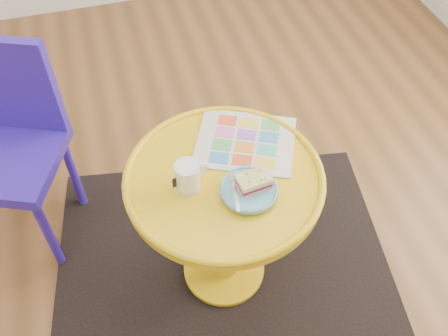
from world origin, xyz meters
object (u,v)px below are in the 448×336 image
object	(u,v)px
newspaper	(246,142)
plate	(249,190)
side_table	(224,208)
chair	(9,138)
mug	(188,176)

from	to	relation	value
newspaper	plate	size ratio (longest dim) A/B	1.83
newspaper	side_table	bearing A→B (deg)	-106.69
newspaper	plate	world-z (taller)	plate
chair	plate	xyz separation A→B (m)	(0.72, -0.55, 0.12)
side_table	mug	size ratio (longest dim) A/B	5.85
newspaper	chair	bearing A→B (deg)	-179.25
side_table	newspaper	distance (m)	0.23
chair	newspaper	size ratio (longest dim) A/B	2.66
newspaper	plate	distance (m)	0.21
chair	plate	bearing A→B (deg)	-14.72
side_table	plate	world-z (taller)	plate
chair	plate	world-z (taller)	chair
mug	side_table	bearing A→B (deg)	-11.41
side_table	mug	world-z (taller)	mug
side_table	chair	size ratio (longest dim) A/B	0.74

